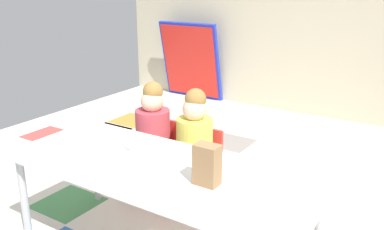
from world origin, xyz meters
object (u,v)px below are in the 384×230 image
object	(u,v)px
seated_child_middle_seat	(195,139)
donut_powdered_on_plate	(133,145)
paper_plate_center_table	(150,173)
craft_table	(159,174)
paper_bag_brown	(207,165)
paper_plate_near_edge	(133,148)
seated_child_near_camera	(154,129)
folded_activity_table	(191,61)

from	to	relation	value
seated_child_middle_seat	donut_powdered_on_plate	size ratio (longest dim) A/B	8.74
seated_child_middle_seat	paper_plate_center_table	distance (m)	0.74
craft_table	paper_bag_brown	xyz separation A→B (m)	(0.35, -0.05, 0.16)
paper_bag_brown	paper_plate_near_edge	size ratio (longest dim) A/B	1.22
paper_bag_brown	donut_powdered_on_plate	bearing A→B (deg)	165.69
paper_plate_near_edge	seated_child_near_camera	bearing A→B (deg)	114.37
folded_activity_table	donut_powdered_on_plate	size ratio (longest dim) A/B	10.34
seated_child_middle_seat	paper_plate_near_edge	distance (m)	0.52
seated_child_near_camera	seated_child_middle_seat	size ratio (longest dim) A/B	1.00
seated_child_middle_seat	donut_powdered_on_plate	distance (m)	0.52
paper_plate_near_edge	donut_powdered_on_plate	distance (m)	0.02
seated_child_near_camera	seated_child_middle_seat	world-z (taller)	same
seated_child_near_camera	donut_powdered_on_plate	xyz separation A→B (m)	(0.22, -0.49, 0.08)
craft_table	paper_plate_near_edge	size ratio (longest dim) A/B	10.37
seated_child_middle_seat	folded_activity_table	distance (m)	3.10
folded_activity_table	paper_plate_center_table	size ratio (longest dim) A/B	6.04
craft_table	paper_plate_near_edge	xyz separation A→B (m)	(-0.29, 0.12, 0.05)
seated_child_near_camera	paper_bag_brown	world-z (taller)	seated_child_near_camera
seated_child_near_camera	paper_plate_center_table	xyz separation A→B (m)	(0.54, -0.72, 0.07)
craft_table	donut_powdered_on_plate	distance (m)	0.32
paper_bag_brown	paper_plate_near_edge	distance (m)	0.67
seated_child_middle_seat	folded_activity_table	bearing A→B (deg)	123.74
paper_plate_center_table	donut_powdered_on_plate	bearing A→B (deg)	143.64
seated_child_near_camera	folded_activity_table	xyz separation A→B (m)	(-1.35, 2.58, -0.02)
seated_child_near_camera	paper_bag_brown	distance (m)	1.09
paper_plate_near_edge	paper_plate_center_table	world-z (taller)	same
paper_bag_brown	folded_activity_table	bearing A→B (deg)	124.37
seated_child_near_camera	paper_bag_brown	bearing A→B (deg)	-37.18
seated_child_middle_seat	paper_bag_brown	distance (m)	0.83
paper_plate_near_edge	folded_activity_table	bearing A→B (deg)	117.11
folded_activity_table	paper_plate_center_table	world-z (taller)	folded_activity_table
paper_bag_brown	paper_plate_near_edge	bearing A→B (deg)	165.69
paper_bag_brown	donut_powdered_on_plate	size ratio (longest dim) A/B	2.09
donut_powdered_on_plate	seated_child_near_camera	bearing A→B (deg)	114.37
craft_table	seated_child_near_camera	distance (m)	0.79
folded_activity_table	paper_plate_near_edge	xyz separation A→B (m)	(1.57, -3.07, 0.08)
folded_activity_table	paper_bag_brown	xyz separation A→B (m)	(2.21, -3.23, 0.19)
seated_child_near_camera	paper_plate_near_edge	bearing A→B (deg)	-65.63
seated_child_near_camera	paper_plate_near_edge	size ratio (longest dim) A/B	5.10
seated_child_near_camera	paper_bag_brown	size ratio (longest dim) A/B	4.17
seated_child_near_camera	donut_powdered_on_plate	distance (m)	0.54
seated_child_near_camera	seated_child_middle_seat	xyz separation A→B (m)	(0.37, 0.00, 0.00)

